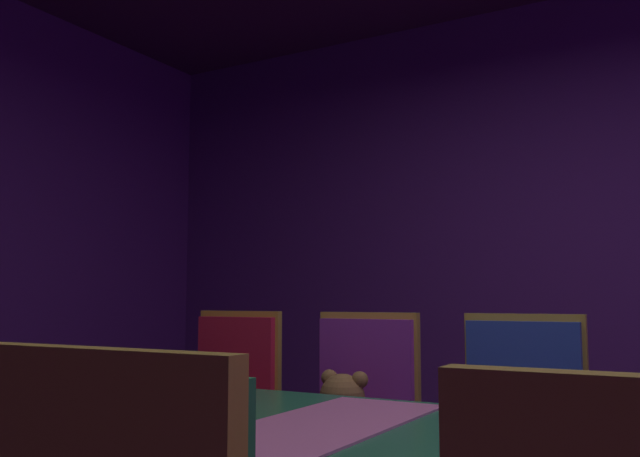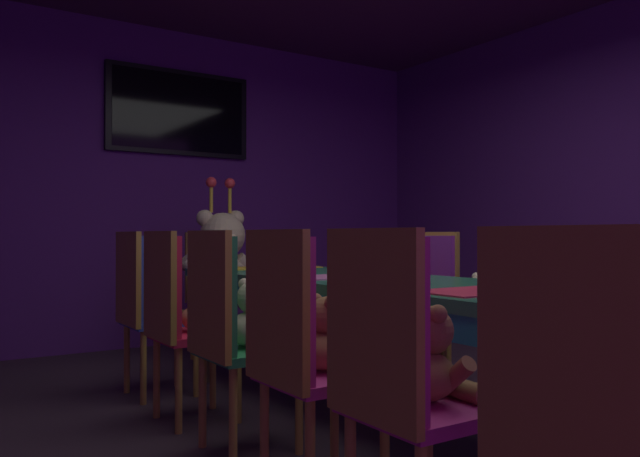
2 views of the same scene
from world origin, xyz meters
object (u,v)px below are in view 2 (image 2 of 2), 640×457
(teddy_right_5, at_px, (356,287))
(king_teddy_bear, at_px, (223,262))
(teddy_right_4, at_px, (410,292))
(chair_left_1, at_px, (393,362))
(chair_right_3, at_px, (498,298))
(chair_right_2, at_px, (584,307))
(banquet_table, at_px, (417,300))
(chair_right_4, at_px, (427,291))
(chair_left_0, at_px, (583,413))
(chair_left_4, at_px, (174,307))
(teddy_left_4, at_px, (200,310))
(throne_chair, at_px, (214,282))
(chair_left_2, at_px, (295,338))
(teddy_left_2, at_px, (328,338))
(teddy_left_0, at_px, (623,416))
(teddy_right_3, at_px, (481,302))
(teddy_left_3, at_px, (254,318))
(teddy_right_2, at_px, (567,315))
(wall_tv, at_px, (180,113))
(teddy_left_5, at_px, (164,300))
(chair_left_3, at_px, (225,319))
(chair_right_5, at_px, (371,284))
(teddy_left_1, at_px, (430,360))
(chair_left_5, at_px, (141,297))

(teddy_right_5, bearing_deg, king_teddy_bear, -44.85)
(teddy_right_4, bearing_deg, teddy_right_5, -91.28)
(chair_left_1, height_order, chair_right_3, same)
(chair_right_2, xyz_separation_m, chair_right_3, (0.02, 0.58, 0.00))
(banquet_table, height_order, teddy_right_5, teddy_right_5)
(chair_right_4, bearing_deg, chair_left_0, 53.42)
(chair_left_4, height_order, chair_right_2, same)
(teddy_left_4, bearing_deg, throne_chair, 63.79)
(chair_left_2, height_order, teddy_left_2, chair_left_2)
(king_teddy_bear, bearing_deg, teddy_left_2, -16.14)
(chair_left_0, xyz_separation_m, teddy_left_0, (0.14, -0.00, -0.03))
(banquet_table, height_order, chair_left_4, chair_left_4)
(teddy_right_3, bearing_deg, chair_left_1, 35.16)
(teddy_left_3, height_order, throne_chair, throne_chair)
(chair_left_1, bearing_deg, teddy_left_3, 83.03)
(chair_right_4, xyz_separation_m, throne_chair, (-0.86, 1.51, 0.00))
(teddy_right_2, bearing_deg, teddy_left_0, 38.96)
(teddy_left_0, bearing_deg, teddy_right_2, 38.96)
(chair_left_4, relative_size, wall_tv, 0.76)
(teddy_left_5, xyz_separation_m, king_teddy_bear, (0.72, 0.72, 0.19))
(teddy_right_2, bearing_deg, chair_left_3, -20.58)
(chair_right_3, bearing_deg, chair_right_5, -89.55)
(chair_right_5, bearing_deg, banquet_table, 59.35)
(chair_left_0, relative_size, teddy_left_0, 3.62)
(teddy_left_1, xyz_separation_m, chair_left_2, (-0.16, 0.53, 0.01))
(chair_right_3, height_order, chair_right_4, same)
(chair_left_5, xyz_separation_m, teddy_right_4, (1.57, -0.62, 0.00))
(chair_left_2, bearing_deg, teddy_left_4, 83.83)
(teddy_right_2, bearing_deg, teddy_right_4, -89.89)
(chair_left_0, height_order, teddy_left_0, chair_left_0)
(teddy_left_1, xyz_separation_m, teddy_left_3, (-0.01, 1.13, 0.00))
(chair_left_0, distance_m, teddy_left_5, 2.94)
(teddy_right_4, bearing_deg, chair_right_2, 97.09)
(teddy_left_2, bearing_deg, chair_left_1, -104.03)
(teddy_left_4, relative_size, chair_left_5, 0.28)
(chair_left_1, relative_size, teddy_right_2, 3.58)
(chair_left_2, relative_size, chair_right_3, 1.00)
(chair_left_2, relative_size, teddy_right_3, 3.24)
(chair_left_0, height_order, chair_left_3, same)
(wall_tv, bearing_deg, teddy_left_4, -108.20)
(chair_right_4, height_order, wall_tv, wall_tv)
(teddy_left_2, relative_size, teddy_right_4, 0.88)
(teddy_left_5, height_order, chair_right_3, chair_right_3)
(teddy_left_3, height_order, chair_right_2, chair_right_2)
(chair_right_3, xyz_separation_m, wall_tv, (-0.88, 2.84, 1.45))
(teddy_left_0, distance_m, chair_left_3, 1.76)
(teddy_left_0, bearing_deg, wall_tv, 81.02)
(chair_right_3, xyz_separation_m, teddy_right_3, (-0.14, 0.00, -0.02))
(chair_left_2, relative_size, teddy_right_4, 2.87)
(chair_left_0, distance_m, chair_right_5, 3.41)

